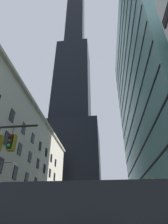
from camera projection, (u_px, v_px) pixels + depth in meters
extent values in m
cube|color=#B2A893|center=(36.00, 106.00, 41.40)|extent=(0.70, 64.72, 0.60)
cube|color=#B2A893|center=(16.00, 221.00, 29.67)|extent=(0.50, 64.72, 2.20)
cube|color=black|center=(10.00, 200.00, 28.31)|extent=(0.14, 1.40, 2.20)
cube|color=black|center=(23.00, 203.00, 32.57)|extent=(0.14, 1.40, 2.20)
cube|color=black|center=(33.00, 204.00, 36.83)|extent=(0.14, 1.40, 2.20)
cube|color=black|center=(40.00, 206.00, 41.09)|extent=(0.14, 1.40, 2.20)
cube|color=black|center=(47.00, 207.00, 45.35)|extent=(0.14, 1.40, 2.20)
cube|color=black|center=(52.00, 208.00, 49.61)|extent=(0.14, 1.40, 2.20)
cube|color=black|center=(0.00, 165.00, 26.21)|extent=(0.14, 1.40, 2.20)
cube|color=black|center=(15.00, 173.00, 30.47)|extent=(0.14, 1.40, 2.20)
cube|color=black|center=(27.00, 178.00, 34.73)|extent=(0.14, 1.40, 2.20)
cube|color=black|center=(35.00, 183.00, 38.99)|extent=(0.14, 1.40, 2.20)
cube|color=black|center=(42.00, 186.00, 43.25)|extent=(0.14, 1.40, 2.20)
cube|color=black|center=(48.00, 189.00, 47.51)|extent=(0.14, 1.40, 2.20)
cube|color=black|center=(53.00, 192.00, 51.77)|extent=(0.14, 1.40, 2.20)
cube|color=black|center=(7.00, 139.00, 28.37)|extent=(0.14, 1.40, 2.20)
cube|color=black|center=(20.00, 149.00, 32.63)|extent=(0.14, 1.40, 2.20)
cube|color=black|center=(30.00, 157.00, 36.89)|extent=(0.14, 1.40, 2.20)
cube|color=black|center=(38.00, 164.00, 41.15)|extent=(0.14, 1.40, 2.20)
cube|color=black|center=(44.00, 169.00, 45.41)|extent=(0.14, 1.40, 2.20)
cube|color=black|center=(50.00, 173.00, 49.67)|extent=(0.14, 1.40, 2.20)
cube|color=black|center=(54.00, 177.00, 53.93)|extent=(0.14, 1.40, 2.20)
cube|color=black|center=(12.00, 116.00, 30.53)|extent=(0.14, 1.40, 2.20)
cube|color=black|center=(24.00, 128.00, 34.79)|extent=(0.14, 1.40, 2.20)
cube|color=black|center=(33.00, 138.00, 39.05)|extent=(0.14, 1.40, 2.20)
cube|color=black|center=(40.00, 146.00, 43.31)|extent=(0.14, 1.40, 2.20)
cube|color=black|center=(46.00, 153.00, 47.57)|extent=(0.14, 1.40, 2.20)
cube|color=black|center=(51.00, 158.00, 51.83)|extent=(0.14, 1.40, 2.20)
cube|color=black|center=(56.00, 163.00, 56.09)|extent=(0.14, 1.40, 2.20)
cube|color=black|center=(69.00, 171.00, 86.85)|extent=(29.88, 29.88, 43.14)
cube|color=black|center=(73.00, 86.00, 114.09)|extent=(20.92, 20.92, 62.76)
cube|color=black|center=(76.00, 20.00, 150.42)|extent=(13.45, 13.45, 78.45)
cube|color=slate|center=(160.00, 91.00, 42.03)|extent=(14.37, 41.50, 54.66)
cube|color=black|center=(146.00, 202.00, 30.71)|extent=(0.12, 40.50, 0.24)
cube|color=black|center=(142.00, 177.00, 32.77)|extent=(0.12, 40.50, 0.24)
cube|color=black|center=(138.00, 156.00, 34.83)|extent=(0.12, 40.50, 0.24)
cube|color=black|center=(135.00, 137.00, 36.89)|extent=(0.12, 40.50, 0.24)
cube|color=black|center=(133.00, 120.00, 38.94)|extent=(0.12, 40.50, 0.24)
cube|color=black|center=(130.00, 104.00, 41.00)|extent=(0.12, 40.50, 0.24)
cube|color=black|center=(128.00, 91.00, 43.06)|extent=(0.12, 40.50, 0.24)
cube|color=black|center=(126.00, 78.00, 45.12)|extent=(0.12, 40.50, 0.24)
cube|color=black|center=(124.00, 67.00, 47.18)|extent=(0.12, 40.50, 0.24)
cube|color=black|center=(122.00, 56.00, 49.23)|extent=(0.12, 40.50, 0.24)
cube|color=black|center=(121.00, 46.00, 51.29)|extent=(0.12, 40.50, 0.24)
cube|color=black|center=(119.00, 37.00, 53.35)|extent=(0.12, 40.50, 0.24)
cylinder|color=black|center=(0.00, 131.00, 11.55)|extent=(0.04, 0.04, 0.60)
cylinder|color=black|center=(13.00, 131.00, 11.47)|extent=(0.04, 0.04, 0.60)
cube|color=black|center=(11.00, 142.00, 11.08)|extent=(0.30, 0.30, 0.90)
cube|color=olive|center=(12.00, 143.00, 11.22)|extent=(0.40, 0.40, 1.04)
sphere|color=#450808|center=(10.00, 137.00, 11.09)|extent=(0.20, 0.20, 0.20)
sphere|color=#4B3A08|center=(10.00, 141.00, 10.94)|extent=(0.20, 0.20, 0.20)
sphere|color=green|center=(9.00, 145.00, 10.80)|extent=(0.20, 0.20, 0.20)
cylinder|color=black|center=(155.00, 209.00, 10.70)|extent=(0.12, 0.12, 3.53)
cube|color=black|center=(151.00, 187.00, 11.35)|extent=(0.30, 0.30, 0.90)
cube|color=olive|center=(151.00, 187.00, 11.50)|extent=(0.40, 0.40, 1.04)
sphere|color=#450808|center=(151.00, 182.00, 11.36)|extent=(0.20, 0.20, 0.20)
sphere|color=#4B3A08|center=(152.00, 186.00, 11.22)|extent=(0.20, 0.20, 0.20)
sphere|color=green|center=(153.00, 191.00, 11.07)|extent=(0.20, 0.20, 0.20)
cylinder|color=#47474C|center=(8.00, 162.00, 23.58)|extent=(1.75, 0.10, 0.10)
ellipsoid|color=#EFE5C6|center=(14.00, 163.00, 23.44)|extent=(0.56, 0.32, 0.24)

